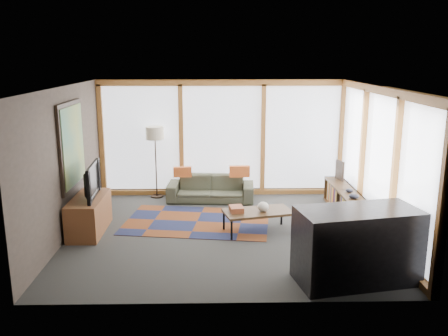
{
  "coord_description": "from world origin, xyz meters",
  "views": [
    {
      "loc": [
        -0.17,
        -8.03,
        3.11
      ],
      "look_at": [
        0.0,
        0.4,
        1.1
      ],
      "focal_mm": 38.0,
      "sensor_mm": 36.0,
      "label": 1
    }
  ],
  "objects_px": {
    "bookshelf": "(346,202)",
    "tv_console": "(89,215)",
    "floor_lamp": "(156,162)",
    "television": "(87,181)",
    "coffee_table": "(258,221)",
    "bar_counter": "(357,246)",
    "sofa": "(211,188)"
  },
  "relations": [
    {
      "from": "tv_console",
      "to": "television",
      "type": "xyz_separation_m",
      "value": [
        0.01,
        0.02,
        0.63
      ]
    },
    {
      "from": "bookshelf",
      "to": "coffee_table",
      "type": "bearing_deg",
      "value": -153.9
    },
    {
      "from": "sofa",
      "to": "coffee_table",
      "type": "relative_size",
      "value": 1.56
    },
    {
      "from": "floor_lamp",
      "to": "tv_console",
      "type": "relative_size",
      "value": 1.24
    },
    {
      "from": "television",
      "to": "tv_console",
      "type": "bearing_deg",
      "value": 157.5
    },
    {
      "from": "coffee_table",
      "to": "bookshelf",
      "type": "bearing_deg",
      "value": 26.1
    },
    {
      "from": "bookshelf",
      "to": "tv_console",
      "type": "xyz_separation_m",
      "value": [
        -4.86,
        -0.82,
        0.06
      ]
    },
    {
      "from": "floor_lamp",
      "to": "coffee_table",
      "type": "height_order",
      "value": "floor_lamp"
    },
    {
      "from": "bookshelf",
      "to": "television",
      "type": "height_order",
      "value": "television"
    },
    {
      "from": "coffee_table",
      "to": "bar_counter",
      "type": "bearing_deg",
      "value": -57.77
    },
    {
      "from": "coffee_table",
      "to": "television",
      "type": "height_order",
      "value": "television"
    },
    {
      "from": "bookshelf",
      "to": "bar_counter",
      "type": "relative_size",
      "value": 1.27
    },
    {
      "from": "sofa",
      "to": "tv_console",
      "type": "distance_m",
      "value": 2.86
    },
    {
      "from": "bookshelf",
      "to": "television",
      "type": "xyz_separation_m",
      "value": [
        -4.86,
        -0.8,
        0.68
      ]
    },
    {
      "from": "tv_console",
      "to": "television",
      "type": "relative_size",
      "value": 1.22
    },
    {
      "from": "tv_console",
      "to": "bar_counter",
      "type": "height_order",
      "value": "bar_counter"
    },
    {
      "from": "television",
      "to": "sofa",
      "type": "bearing_deg",
      "value": -53.53
    },
    {
      "from": "coffee_table",
      "to": "bookshelf",
      "type": "xyz_separation_m",
      "value": [
        1.83,
        0.9,
        0.06
      ]
    },
    {
      "from": "sofa",
      "to": "bar_counter",
      "type": "height_order",
      "value": "bar_counter"
    },
    {
      "from": "coffee_table",
      "to": "bar_counter",
      "type": "xyz_separation_m",
      "value": [
        1.21,
        -1.92,
        0.33
      ]
    },
    {
      "from": "coffee_table",
      "to": "bookshelf",
      "type": "distance_m",
      "value": 2.04
    },
    {
      "from": "tv_console",
      "to": "floor_lamp",
      "type": "bearing_deg",
      "value": 66.13
    },
    {
      "from": "floor_lamp",
      "to": "tv_console",
      "type": "distance_m",
      "value": 2.41
    },
    {
      "from": "sofa",
      "to": "bar_counter",
      "type": "xyz_separation_m",
      "value": [
        2.07,
        -3.86,
        0.25
      ]
    },
    {
      "from": "coffee_table",
      "to": "tv_console",
      "type": "height_order",
      "value": "tv_console"
    },
    {
      "from": "coffee_table",
      "to": "television",
      "type": "distance_m",
      "value": 3.12
    },
    {
      "from": "sofa",
      "to": "floor_lamp",
      "type": "height_order",
      "value": "floor_lamp"
    },
    {
      "from": "coffee_table",
      "to": "television",
      "type": "xyz_separation_m",
      "value": [
        -3.02,
        0.09,
        0.75
      ]
    },
    {
      "from": "sofa",
      "to": "bookshelf",
      "type": "relative_size",
      "value": 0.89
    },
    {
      "from": "floor_lamp",
      "to": "coffee_table",
      "type": "xyz_separation_m",
      "value": [
        2.08,
        -2.24,
        -0.6
      ]
    },
    {
      "from": "floor_lamp",
      "to": "coffee_table",
      "type": "relative_size",
      "value": 1.33
    },
    {
      "from": "floor_lamp",
      "to": "bar_counter",
      "type": "height_order",
      "value": "floor_lamp"
    }
  ]
}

